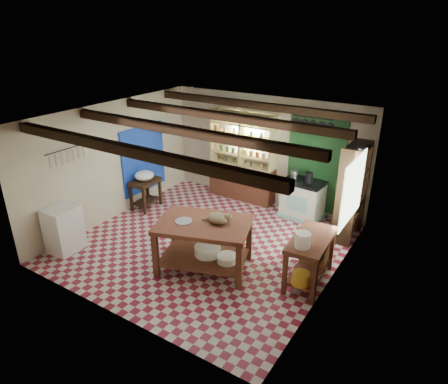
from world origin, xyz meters
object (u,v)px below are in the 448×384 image
Objects in this scene: white_cabinet at (64,229)px; right_counter at (309,260)px; stove at (303,199)px; cat at (218,218)px; prep_table at (146,194)px; work_table at (204,245)px.

white_cabinet is 0.76× the size of right_counter.
right_counter is (4.40, 1.58, -0.03)m from white_cabinet.
stove is 2.29× the size of cat.
prep_table is 2.28m from white_cabinet.
cat reaches higher than stove.
prep_table is (-2.62, 1.31, -0.10)m from work_table.
white_cabinet is 2.31× the size of cat.
prep_table is 1.82× the size of cat.
work_table is 2.93m from prep_table.
work_table is at bearing 16.81° from white_cabinet.
work_table reaches higher than stove.
stove is at bearing 57.12° from work_table.
cat reaches higher than right_counter.
work_table reaches higher than white_cabinet.
work_table is 1.35× the size of right_counter.
right_counter is at bearing 0.43° from work_table.
white_cabinet reaches higher than right_counter.
stove is 0.75× the size of right_counter.
work_table reaches higher than right_counter.
work_table is at bearing -165.27° from right_counter.
cat is at bearing -96.58° from stove.
white_cabinet is (-2.64, -0.97, -0.00)m from work_table.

